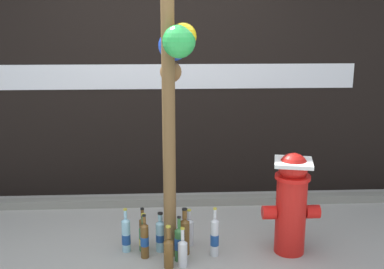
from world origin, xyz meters
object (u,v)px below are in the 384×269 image
(bottle_0, at_px, (161,235))
(bottle_6, at_px, (143,230))
(fire_hydrant, at_px, (291,201))
(bottle_7, at_px, (179,243))
(bottle_2, at_px, (145,240))
(bottle_10, at_px, (169,251))
(bottle_9, at_px, (126,235))
(memorial_post, at_px, (172,33))
(bottle_1, at_px, (185,235))
(bottle_5, at_px, (189,231))
(bottle_8, at_px, (144,238))
(bottle_3, at_px, (183,252))
(bottle_4, at_px, (215,237))

(bottle_0, bearing_deg, bottle_6, 142.56)
(fire_hydrant, xyz_separation_m, bottle_7, (-0.90, -0.10, -0.29))
(bottle_2, xyz_separation_m, bottle_10, (0.19, -0.17, -0.02))
(bottle_7, bearing_deg, bottle_9, 157.86)
(fire_hydrant, relative_size, bottle_10, 2.43)
(bottle_2, bearing_deg, fire_hydrant, 1.92)
(bottle_7, bearing_deg, memorial_post, 110.85)
(bottle_9, bearing_deg, fire_hydrant, -3.11)
(memorial_post, bearing_deg, bottle_1, 2.66)
(bottle_6, distance_m, bottle_7, 0.41)
(memorial_post, distance_m, bottle_7, 1.60)
(bottle_2, bearing_deg, bottle_5, 28.89)
(memorial_post, relative_size, bottle_8, 9.00)
(bottle_0, distance_m, bottle_3, 0.31)
(memorial_post, relative_size, bottle_4, 7.13)
(bottle_4, bearing_deg, bottle_6, 159.77)
(bottle_10, bearing_deg, bottle_5, 64.89)
(bottle_0, bearing_deg, bottle_8, 175.16)
(bottle_3, height_order, bottle_10, bottle_10)
(bottle_2, distance_m, bottle_9, 0.19)
(fire_hydrant, bearing_deg, bottle_7, -173.54)
(fire_hydrant, bearing_deg, bottle_3, -167.67)
(bottle_2, xyz_separation_m, bottle_9, (-0.16, 0.11, -0.01))
(memorial_post, distance_m, bottle_3, 1.64)
(bottle_1, bearing_deg, bottle_3, -96.70)
(bottle_5, height_order, bottle_7, bottle_7)
(bottle_1, bearing_deg, fire_hydrant, -0.23)
(bottle_7, height_order, bottle_10, bottle_7)
(memorial_post, relative_size, bottle_2, 8.01)
(bottle_6, bearing_deg, bottle_9, -140.35)
(bottle_3, bearing_deg, bottle_9, 149.74)
(bottle_3, distance_m, bottle_6, 0.49)
(bottle_3, height_order, bottle_6, bottle_6)
(bottle_6, bearing_deg, bottle_1, -26.97)
(bottle_4, height_order, bottle_6, bottle_4)
(bottle_1, xyz_separation_m, bottle_9, (-0.47, 0.07, -0.02))
(bottle_1, relative_size, bottle_6, 1.19)
(bottle_3, distance_m, bottle_7, 0.10)
(bottle_9, distance_m, bottle_10, 0.44)
(fire_hydrant, height_order, bottle_3, fire_hydrant)
(bottle_0, bearing_deg, bottle_10, -76.70)
(bottle_5, height_order, bottle_8, bottle_8)
(bottle_6, height_order, bottle_7, bottle_7)
(bottle_0, bearing_deg, bottle_2, -140.43)
(fire_hydrant, xyz_separation_m, bottle_8, (-1.18, 0.07, -0.32))
(bottle_6, bearing_deg, fire_hydrant, -8.51)
(memorial_post, xyz_separation_m, bottle_1, (0.09, 0.00, -1.58))
(bottle_7, xyz_separation_m, bottle_9, (-0.43, 0.17, -0.00))
(bottle_9, bearing_deg, bottle_3, -30.26)
(bottle_4, relative_size, bottle_10, 1.19)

